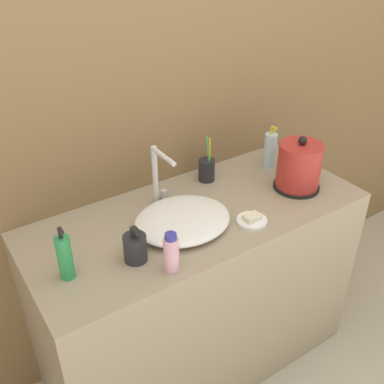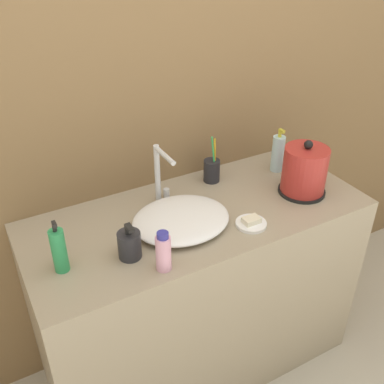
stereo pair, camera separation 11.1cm
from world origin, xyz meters
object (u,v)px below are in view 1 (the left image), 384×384
at_px(toothbrush_cup, 207,170).
at_px(lotion_bottle, 270,150).
at_px(shampoo_bottle, 171,253).
at_px(hand_cream_bottle, 135,247).
at_px(faucet, 158,173).
at_px(electric_kettle, 299,168).
at_px(mouthwash_bottle, 65,257).

bearing_deg(toothbrush_cup, lotion_bottle, -11.12).
distance_m(shampoo_bottle, hand_cream_bottle, 0.13).
relative_size(faucet, lotion_bottle, 1.22).
distance_m(electric_kettle, mouthwash_bottle, 0.97).
xyz_separation_m(shampoo_bottle, hand_cream_bottle, (-0.07, 0.11, -0.02)).
bearing_deg(toothbrush_cup, hand_cream_bottle, -149.16).
xyz_separation_m(faucet, shampoo_bottle, (-0.16, -0.35, -0.07)).
relative_size(shampoo_bottle, mouthwash_bottle, 0.75).
height_order(faucet, toothbrush_cup, faucet).
bearing_deg(shampoo_bottle, lotion_bottle, 25.45).
bearing_deg(electric_kettle, shampoo_bottle, -168.27).
distance_m(electric_kettle, toothbrush_cup, 0.37).
height_order(toothbrush_cup, shampoo_bottle, toothbrush_cup).
distance_m(electric_kettle, hand_cream_bottle, 0.76).
bearing_deg(faucet, mouthwash_bottle, -155.64).
bearing_deg(mouthwash_bottle, shampoo_bottle, -28.04).
height_order(shampoo_bottle, mouthwash_bottle, mouthwash_bottle).
relative_size(toothbrush_cup, hand_cream_bottle, 1.61).
relative_size(electric_kettle, toothbrush_cup, 1.10).
distance_m(electric_kettle, lotion_bottle, 0.20).
relative_size(faucet, hand_cream_bottle, 1.83).
bearing_deg(electric_kettle, hand_cream_bottle, -177.24).
relative_size(lotion_bottle, hand_cream_bottle, 1.50).
relative_size(lotion_bottle, mouthwash_bottle, 1.04).
distance_m(toothbrush_cup, lotion_bottle, 0.30).
xyz_separation_m(mouthwash_bottle, hand_cream_bottle, (0.21, -0.04, -0.03)).
xyz_separation_m(electric_kettle, mouthwash_bottle, (-0.97, 0.01, -0.01)).
relative_size(faucet, electric_kettle, 1.04).
bearing_deg(toothbrush_cup, electric_kettle, -43.25).
bearing_deg(mouthwash_bottle, faucet, 24.36).
bearing_deg(mouthwash_bottle, electric_kettle, -0.47).
bearing_deg(shampoo_bottle, faucet, 65.38).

